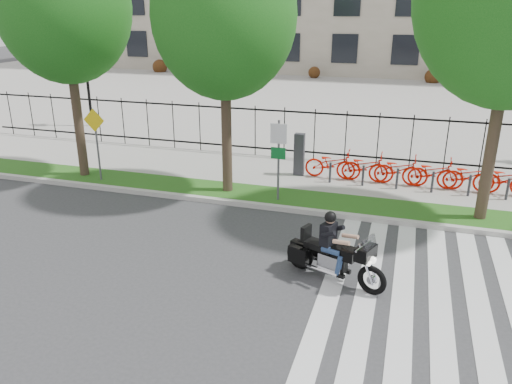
% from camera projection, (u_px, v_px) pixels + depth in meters
% --- Properties ---
extents(ground, '(120.00, 120.00, 0.00)m').
position_uv_depth(ground, '(234.00, 276.00, 11.38)').
color(ground, '#353537').
rests_on(ground, ground).
extents(curb, '(60.00, 0.20, 0.15)m').
position_uv_depth(curb, '(280.00, 208.00, 15.03)').
color(curb, '#B1AEA7').
rests_on(curb, ground).
extents(grass_verge, '(60.00, 1.50, 0.15)m').
position_uv_depth(grass_verge, '(287.00, 199.00, 15.79)').
color(grass_verge, '#224A12').
rests_on(grass_verge, ground).
extents(sidewalk, '(60.00, 3.50, 0.15)m').
position_uv_depth(sidewalk, '(304.00, 175.00, 18.03)').
color(sidewalk, '#AAA79F').
rests_on(sidewalk, ground).
extents(plaza, '(80.00, 34.00, 0.10)m').
position_uv_depth(plaza, '(359.00, 98.00, 33.75)').
color(plaza, '#AAA79F').
rests_on(plaza, ground).
extents(crosswalk_stripes, '(5.70, 8.00, 0.01)m').
position_uv_depth(crosswalk_stripes, '(460.00, 311.00, 10.03)').
color(crosswalk_stripes, silver).
rests_on(crosswalk_stripes, ground).
extents(iron_fence, '(30.00, 0.06, 2.00)m').
position_uv_depth(iron_fence, '(314.00, 135.00, 19.22)').
color(iron_fence, black).
rests_on(iron_fence, sidewalk).
extents(lamp_post_left, '(1.06, 0.70, 4.25)m').
position_uv_depth(lamp_post_left, '(85.00, 63.00, 24.38)').
color(lamp_post_left, black).
rests_on(lamp_post_left, ground).
extents(street_tree_0, '(4.26, 4.26, 8.09)m').
position_uv_depth(street_tree_0, '(64.00, 7.00, 15.90)').
color(street_tree_0, '#3C2C21').
rests_on(street_tree_0, grass_verge).
extents(street_tree_1, '(4.26, 4.26, 7.84)m').
position_uv_depth(street_tree_1, '(224.00, 16.00, 14.46)').
color(street_tree_1, '#3C2C21').
rests_on(street_tree_1, grass_verge).
extents(bike_share_station, '(10.04, 0.88, 1.50)m').
position_uv_depth(bike_share_station, '(449.00, 174.00, 16.24)').
color(bike_share_station, '#2D2D33').
rests_on(bike_share_station, sidewalk).
extents(sign_pole_regulatory, '(0.50, 0.09, 2.50)m').
position_uv_depth(sign_pole_regulatory, '(278.00, 150.00, 14.94)').
color(sign_pole_regulatory, '#59595B').
rests_on(sign_pole_regulatory, grass_verge).
extents(sign_pole_warning, '(0.78, 0.09, 2.49)m').
position_uv_depth(sign_pole_warning, '(96.00, 135.00, 16.72)').
color(sign_pole_warning, '#59595B').
rests_on(sign_pole_warning, grass_verge).
extents(motorcycle_rider, '(2.40, 1.28, 1.95)m').
position_uv_depth(motorcycle_rider, '(334.00, 254.00, 11.00)').
color(motorcycle_rider, black).
rests_on(motorcycle_rider, ground).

